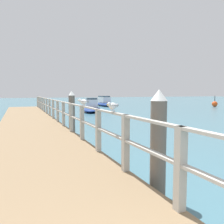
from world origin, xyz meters
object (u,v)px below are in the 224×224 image
at_px(dock_piling_near, 158,144).
at_px(dock_piling_far, 72,112).
at_px(boat_1, 92,107).
at_px(boat_3, 105,103).
at_px(channel_buoy, 215,104).
at_px(seagull_foreground, 113,106).
at_px(seagull_background, 83,102).

height_order(dock_piling_near, dock_piling_far, same).
distance_m(dock_piling_near, boat_1, 18.68).
height_order(dock_piling_near, boat_3, dock_piling_near).
relative_size(dock_piling_near, boat_1, 0.36).
relative_size(boat_1, channel_buoy, 3.77).
xyz_separation_m(dock_piling_far, seagull_foreground, (-0.39, -5.81, 0.61)).
bearing_deg(seagull_background, dock_piling_near, -108.96).
xyz_separation_m(dock_piling_far, channel_buoy, (21.17, 12.18, -0.61)).
distance_m(dock_piling_near, dock_piling_far, 6.97).
distance_m(dock_piling_near, seagull_foreground, 1.37).
height_order(dock_piling_near, seagull_foreground, dock_piling_near).
distance_m(dock_piling_near, seagull_background, 3.61).
bearing_deg(boat_3, dock_piling_near, -108.38).
relative_size(dock_piling_far, channel_buoy, 1.37).
height_order(boat_1, boat_3, boat_3).
distance_m(seagull_background, boat_1, 15.42).
bearing_deg(dock_piling_near, seagull_foreground, 108.46).
relative_size(dock_piling_near, dock_piling_far, 1.00).
bearing_deg(channel_buoy, dock_piling_near, -137.86).
distance_m(seagull_foreground, boat_1, 17.69).
distance_m(dock_piling_near, boat_3, 27.40).
xyz_separation_m(seagull_foreground, channel_buoy, (21.55, 18.00, -1.22)).
bearing_deg(dock_piling_far, boat_1, 68.36).
relative_size(seagull_background, channel_buoy, 0.32).
bearing_deg(seagull_foreground, seagull_background, -40.84).
distance_m(seagull_background, channel_buoy, 26.64).
height_order(boat_1, channel_buoy, channel_buoy).
bearing_deg(dock_piling_far, dock_piling_near, -90.00).
relative_size(dock_piling_near, seagull_foreground, 4.92).
bearing_deg(dock_piling_far, seagull_foreground, -93.80).
height_order(seagull_background, boat_3, seagull_background).
xyz_separation_m(dock_piling_near, seagull_foreground, (-0.39, 1.16, 0.61)).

